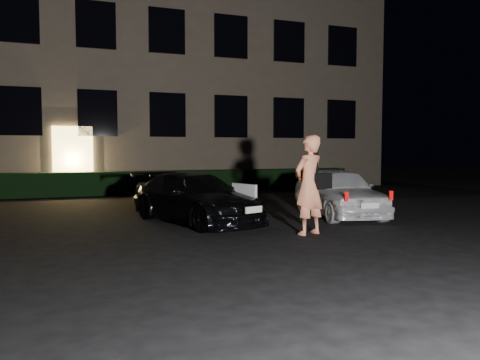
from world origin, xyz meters
name	(u,v)px	position (x,y,z in m)	size (l,w,h in m)	color
ground	(295,245)	(0.00, 0.00, 0.00)	(80.00, 80.00, 0.00)	black
building	(150,56)	(0.00, 14.99, 6.00)	(20.00, 8.11, 12.00)	brown
hedge	(171,182)	(0.00, 10.50, 0.42)	(15.00, 0.70, 0.85)	black
sedan	(196,198)	(-0.95, 3.07, 0.56)	(2.76, 4.15, 1.12)	black
hatch	(339,192)	(2.65, 2.87, 0.61)	(2.04, 3.76, 1.22)	white
man	(309,185)	(0.73, 0.84, 0.97)	(0.90, 0.68, 1.93)	#FF9165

